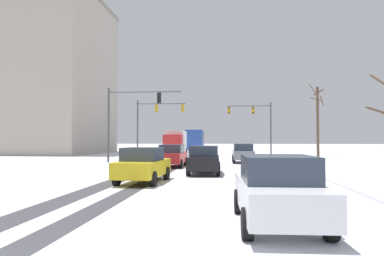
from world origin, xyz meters
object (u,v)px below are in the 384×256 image
object	(u,v)px
traffic_signal_far_right	(255,118)
bare_tree_sidewalk_far	(318,120)
car_yellow_cab_fourth	(143,165)
office_building_far_left_block	(29,77)
car_black_third	(204,160)
box_truck_delivery	(176,142)
car_grey_lead	(243,153)
car_red_second	(172,156)
traffic_signal_far_left	(154,116)
car_white_fifth	(277,190)
traffic_signal_near_left	(129,111)
bus_oncoming	(195,139)

from	to	relation	value
traffic_signal_far_right	bare_tree_sidewalk_far	world-z (taller)	bare_tree_sidewalk_far
car_yellow_cab_fourth	office_building_far_left_block	world-z (taller)	office_building_far_left_block
car_black_third	box_truck_delivery	bearing A→B (deg)	102.48
car_grey_lead	bare_tree_sidewalk_far	size ratio (longest dim) A/B	0.52
car_red_second	car_yellow_cab_fourth	bearing A→B (deg)	-89.34
car_yellow_cab_fourth	car_grey_lead	bearing A→B (deg)	70.11
traffic_signal_far_left	office_building_far_left_block	size ratio (longest dim) A/B	0.29
car_grey_lead	car_white_fifth	size ratio (longest dim) A/B	0.99
traffic_signal_near_left	car_white_fifth	distance (m)	23.75
car_yellow_cab_fourth	car_white_fifth	xyz separation A→B (m)	(5.03, -7.61, 0.00)
car_black_third	car_white_fifth	xyz separation A→B (m)	(2.48, -11.90, 0.00)
traffic_signal_far_right	car_grey_lead	size ratio (longest dim) A/B	1.58
car_red_second	car_black_third	size ratio (longest dim) A/B	0.99
car_white_fifth	traffic_signal_far_left	bearing A→B (deg)	106.87
traffic_signal_near_left	box_truck_delivery	world-z (taller)	traffic_signal_near_left
car_black_third	bare_tree_sidewalk_far	world-z (taller)	bare_tree_sidewalk_far
bare_tree_sidewalk_far	office_building_far_left_block	bearing A→B (deg)	164.70
traffic_signal_far_right	box_truck_delivery	xyz separation A→B (m)	(-9.75, -0.93, -2.98)
car_grey_lead	car_red_second	xyz separation A→B (m)	(-5.32, -5.17, 0.00)
traffic_signal_far_right	car_white_fifth	xyz separation A→B (m)	(-2.30, -35.28, -3.80)
bare_tree_sidewalk_far	office_building_far_left_block	xyz separation A→B (m)	(-37.98, 10.39, 7.03)
traffic_signal_far_left	box_truck_delivery	xyz separation A→B (m)	(2.10, 2.86, -2.99)
car_white_fifth	box_truck_delivery	xyz separation A→B (m)	(-7.45, 34.36, 0.82)
car_grey_lead	car_white_fifth	xyz separation A→B (m)	(-0.19, -22.03, 0.00)
traffic_signal_far_right	traffic_signal_far_left	world-z (taller)	same
car_yellow_cab_fourth	car_red_second	bearing A→B (deg)	90.66
traffic_signal_far_left	car_yellow_cab_fourth	size ratio (longest dim) A/B	1.55
traffic_signal_near_left	bare_tree_sidewalk_far	bearing A→B (deg)	24.10
box_truck_delivery	bare_tree_sidewalk_far	size ratio (longest dim) A/B	0.95
car_white_fifth	office_building_far_left_block	distance (m)	50.73
car_black_third	box_truck_delivery	distance (m)	23.01
car_black_third	traffic_signal_far_left	bearing A→B (deg)	109.84
traffic_signal_far_left	car_red_second	xyz separation A→B (m)	(4.42, -14.64, -3.81)
traffic_signal_far_right	traffic_signal_far_left	xyz separation A→B (m)	(-11.85, -3.79, 0.01)
traffic_signal_far_right	car_white_fifth	size ratio (longest dim) A/B	1.56
car_red_second	car_white_fifth	world-z (taller)	same
traffic_signal_near_left	bare_tree_sidewalk_far	size ratio (longest dim) A/B	0.83
car_black_third	bus_oncoming	xyz separation A→B (m)	(-3.74, 35.70, 1.18)
traffic_signal_far_right	bus_oncoming	xyz separation A→B (m)	(-8.52, 12.32, -2.63)
car_black_third	car_white_fifth	world-z (taller)	same
traffic_signal_far_left	car_white_fifth	world-z (taller)	traffic_signal_far_left
car_black_third	bare_tree_sidewalk_far	size ratio (longest dim) A/B	0.53
traffic_signal_far_left	car_red_second	world-z (taller)	traffic_signal_far_left
car_yellow_cab_fourth	traffic_signal_far_right	bearing A→B (deg)	75.18
car_white_fifth	car_red_second	bearing A→B (deg)	106.93
traffic_signal_far_left	box_truck_delivery	world-z (taller)	traffic_signal_far_left
traffic_signal_far_left	office_building_far_left_block	bearing A→B (deg)	157.67
traffic_signal_far_right	traffic_signal_far_left	bearing A→B (deg)	-162.27
office_building_far_left_block	traffic_signal_near_left	bearing A→B (deg)	-42.47
bare_tree_sidewalk_far	car_black_third	bearing A→B (deg)	-121.49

